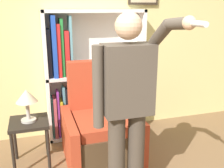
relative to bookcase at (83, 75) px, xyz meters
name	(u,v)px	position (x,y,z in m)	size (l,w,h in m)	color
wall_back	(79,35)	(0.00, 0.16, 0.53)	(8.00, 0.11, 2.80)	#DBCC84
bookcase	(83,75)	(0.00, 0.00, 0.00)	(1.36, 0.28, 1.75)	white
armchair	(100,129)	(0.07, -0.65, -0.52)	(0.84, 0.87, 1.15)	#4C3823
person_standing	(127,104)	(0.09, -1.52, 0.12)	(0.56, 0.78, 1.74)	#473D33
side_table	(30,129)	(-0.73, -0.60, -0.42)	(0.42, 0.42, 0.55)	black
table_lamp	(27,98)	(-0.73, -0.60, -0.05)	(0.24, 0.24, 0.37)	#B7B2A8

